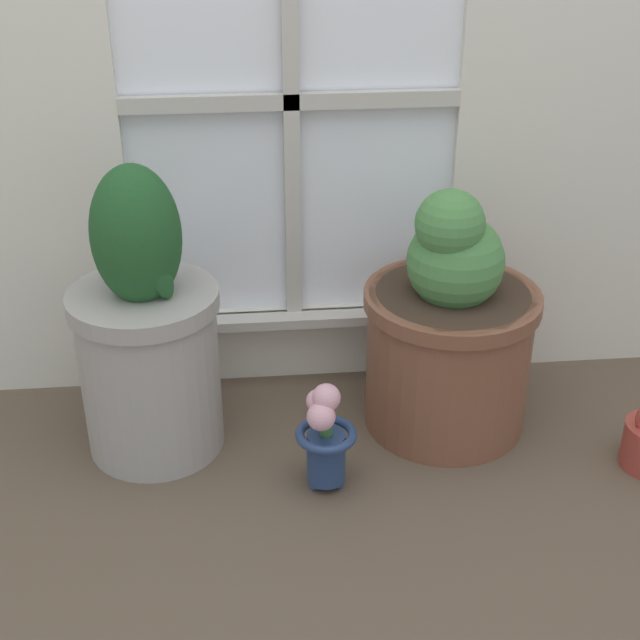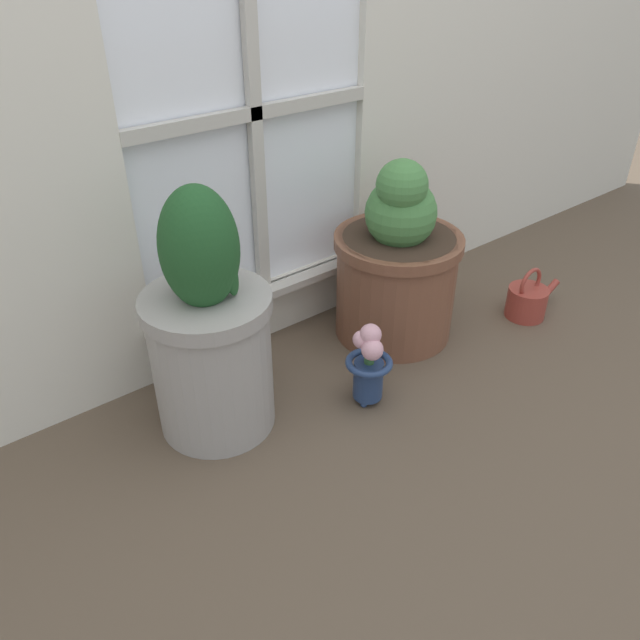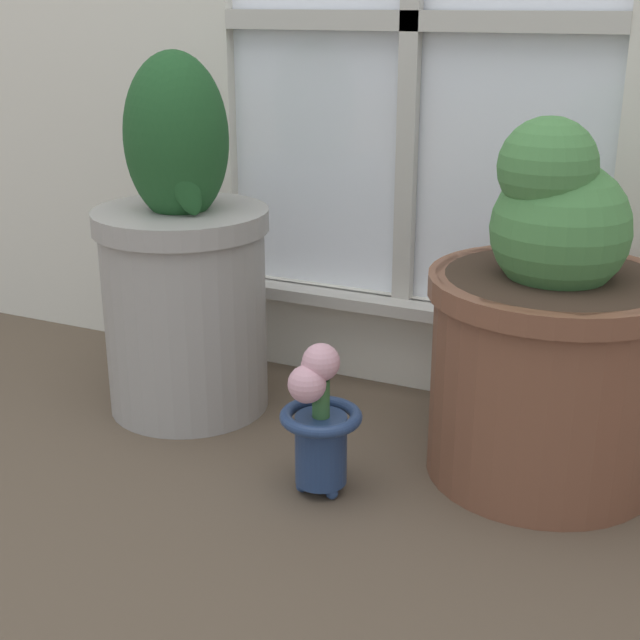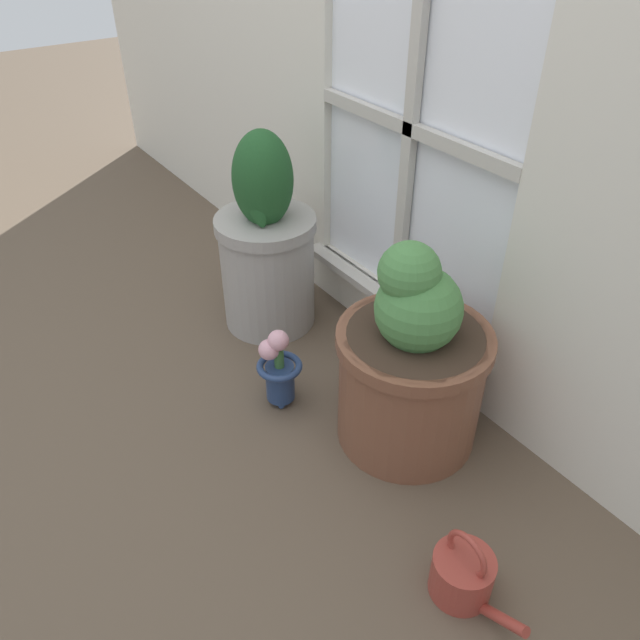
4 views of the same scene
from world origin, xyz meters
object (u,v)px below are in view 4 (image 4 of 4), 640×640
potted_plant_right (411,366)px  potted_plant_left (267,249)px  watering_can (463,575)px  flower_vase (278,367)px

potted_plant_right → potted_plant_left: bearing=-178.0°
potted_plant_right → watering_can: potted_plant_right is taller
potted_plant_left → potted_plant_right: potted_plant_left is taller
potted_plant_left → potted_plant_right: bearing=2.0°
flower_vase → potted_plant_left: bearing=152.5°
potted_plant_left → flower_vase: (0.37, -0.19, -0.15)m
potted_plant_right → flower_vase: size_ratio=2.32×
flower_vase → watering_can: flower_vase is taller
potted_plant_left → potted_plant_right: 0.67m
potted_plant_left → watering_can: (1.09, -0.19, -0.22)m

